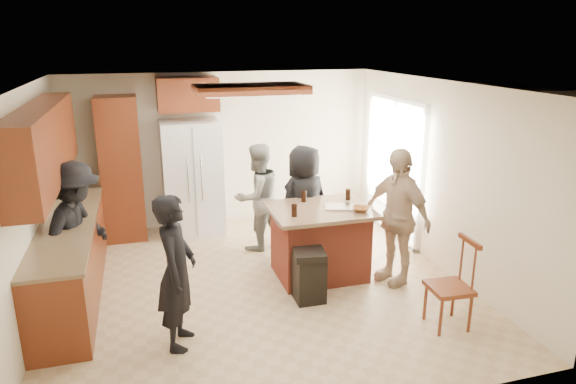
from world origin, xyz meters
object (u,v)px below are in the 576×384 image
object	(u,v)px
spindle_chair	(451,288)
person_behind_right	(304,202)
person_front_left	(177,272)
trash_bin	(309,275)
person_behind_left	(258,197)
person_side_right	(397,216)
kitchen_island	(320,241)
refrigerator	(192,178)
person_counter	(77,232)

from	to	relation	value
spindle_chair	person_behind_right	bearing A→B (deg)	112.95
person_front_left	trash_bin	world-z (taller)	person_front_left
person_behind_left	person_side_right	distance (m)	2.10
kitchen_island	person_behind_left	bearing A→B (deg)	116.28
refrigerator	trash_bin	xyz separation A→B (m)	(1.05, -2.65, -0.58)
person_behind_right	person_counter	xyz separation A→B (m)	(-2.92, -0.41, 0.03)
person_behind_right	refrigerator	xyz separation A→B (m)	(-1.39, 1.40, 0.09)
trash_bin	kitchen_island	bearing A→B (deg)	60.29
refrigerator	trash_bin	world-z (taller)	refrigerator
person_side_right	refrigerator	xyz separation A→B (m)	(-2.27, 2.45, 0.03)
person_behind_left	person_counter	size ratio (longest dim) A/B	0.94
person_side_right	person_counter	bearing A→B (deg)	-119.02
person_counter	kitchen_island	xyz separation A→B (m)	(2.93, -0.23, -0.36)
spindle_chair	refrigerator	bearing A→B (deg)	122.78
person_side_right	kitchen_island	world-z (taller)	person_side_right
person_behind_right	kitchen_island	distance (m)	0.72
kitchen_island	spindle_chair	distance (m)	1.82
kitchen_island	spindle_chair	xyz separation A→B (m)	(0.93, -1.57, -0.02)
trash_bin	spindle_chair	bearing A→B (deg)	-37.11
person_side_right	kitchen_island	xyz separation A→B (m)	(-0.87, 0.41, -0.40)
person_front_left	person_behind_right	xyz separation A→B (m)	(1.89, 1.74, 0.01)
person_front_left	trash_bin	size ratio (longest dim) A/B	2.53
person_behind_left	trash_bin	world-z (taller)	person_behind_left
trash_bin	person_behind_right	bearing A→B (deg)	74.85
person_front_left	spindle_chair	bearing A→B (deg)	-84.08
person_counter	person_side_right	bearing A→B (deg)	-74.68
person_behind_left	person_counter	distance (m)	2.53
person_side_right	person_counter	distance (m)	3.85
person_side_right	kitchen_island	size ratio (longest dim) A/B	1.36
person_behind_left	person_side_right	bearing A→B (deg)	108.47
person_front_left	trash_bin	bearing A→B (deg)	-56.88
person_behind_left	person_behind_right	bearing A→B (deg)	114.03
trash_bin	person_front_left	bearing A→B (deg)	-162.20
person_counter	kitchen_island	bearing A→B (deg)	-69.64
spindle_chair	person_front_left	bearing A→B (deg)	170.60
person_counter	spindle_chair	world-z (taller)	person_counter
person_behind_left	kitchen_island	size ratio (longest dim) A/B	1.23
kitchen_island	refrigerator	bearing A→B (deg)	124.35
trash_bin	person_counter	bearing A→B (deg)	162.09
person_front_left	spindle_chair	world-z (taller)	person_front_left
person_counter	person_behind_right	bearing A→B (deg)	-57.10
person_side_right	refrigerator	distance (m)	3.34
trash_bin	person_side_right	bearing A→B (deg)	9.25
person_behind_right	trash_bin	size ratio (longest dim) A/B	2.56
person_side_right	refrigerator	size ratio (longest dim) A/B	0.97
refrigerator	trash_bin	distance (m)	2.91
trash_bin	spindle_chair	world-z (taller)	spindle_chair
kitchen_island	trash_bin	world-z (taller)	kitchen_island
person_behind_right	person_side_right	xyz separation A→B (m)	(0.88, -1.05, 0.06)
person_counter	kitchen_island	world-z (taller)	person_counter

